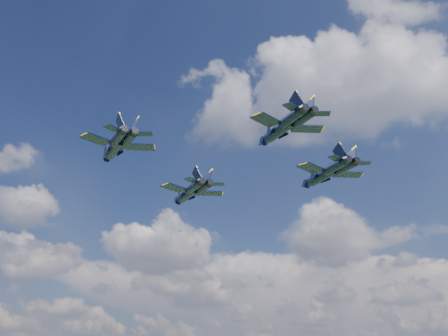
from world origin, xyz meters
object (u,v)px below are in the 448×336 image
Objects in this scene: jet_slot at (278,130)px; jet_lead at (187,194)px; jet_right at (321,176)px; jet_left at (114,148)px.

jet_lead is at bearing 86.43° from jet_slot.
jet_slot is (0.73, -27.38, -2.34)m from jet_right.
jet_slot is at bearing -94.49° from jet_lead.
jet_lead reaches higher than jet_slot.
jet_lead is 29.86m from jet_left.
jet_right is at bearing 42.24° from jet_slot.
jet_lead reaches higher than jet_left.
jet_left is 38.75m from jet_right.
jet_right is 27.49m from jet_slot.
jet_lead is 1.20× the size of jet_slot.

